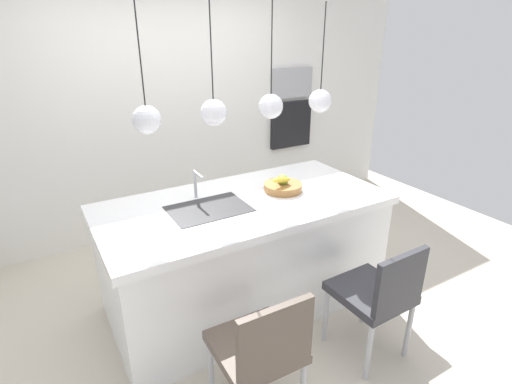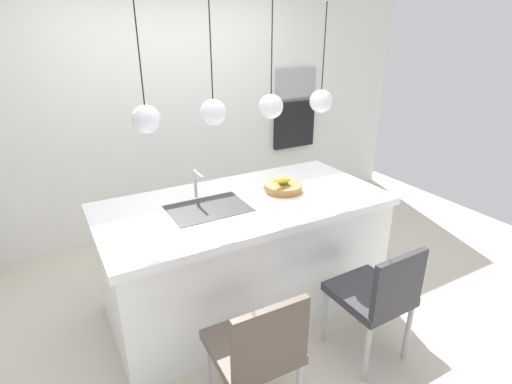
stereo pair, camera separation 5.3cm
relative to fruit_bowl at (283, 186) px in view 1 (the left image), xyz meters
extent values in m
plane|color=beige|center=(-0.36, -0.02, -0.95)|extent=(6.60, 6.60, 0.00)
cube|color=silver|center=(-0.36, 1.63, 0.35)|extent=(6.00, 0.10, 2.60)
cube|color=white|center=(-0.36, -0.02, -0.53)|extent=(2.09, 1.00, 0.84)
cube|color=white|center=(-0.36, -0.02, -0.07)|extent=(2.15, 1.06, 0.06)
cube|color=#2D2D30|center=(-0.65, -0.02, -0.05)|extent=(0.56, 0.40, 0.02)
cylinder|color=silver|center=(-0.65, 0.22, 0.07)|extent=(0.02, 0.02, 0.22)
cylinder|color=silver|center=(-0.65, 0.14, 0.17)|extent=(0.02, 0.16, 0.02)
cylinder|color=#9E6B38|center=(0.00, 0.00, -0.01)|extent=(0.30, 0.30, 0.06)
sphere|color=olive|center=(0.00, 0.00, 0.05)|extent=(0.08, 0.08, 0.08)
sphere|color=orange|center=(0.01, 0.02, 0.05)|extent=(0.08, 0.08, 0.08)
ellipsoid|color=yellow|center=(-0.04, -0.03, 0.07)|extent=(0.19, 0.07, 0.07)
cube|color=#9E9EA3|center=(1.16, 1.56, 0.56)|extent=(0.54, 0.08, 0.34)
cube|color=black|center=(1.16, 1.56, 0.06)|extent=(0.56, 0.08, 0.56)
cube|color=brown|center=(-0.78, -0.91, -0.51)|extent=(0.46, 0.47, 0.06)
cube|color=brown|center=(-0.79, -1.12, -0.29)|extent=(0.43, 0.05, 0.39)
cylinder|color=#B2B2B7|center=(-0.58, -0.71, -0.75)|extent=(0.04, 0.04, 0.40)
cylinder|color=#B2B2B7|center=(-0.98, -0.70, -0.75)|extent=(0.04, 0.04, 0.40)
cube|color=#333338|center=(0.10, -0.91, -0.48)|extent=(0.45, 0.47, 0.06)
cube|color=#333338|center=(0.11, -1.12, -0.26)|extent=(0.42, 0.05, 0.37)
cylinder|color=#B2B2B7|center=(0.29, -0.70, -0.73)|extent=(0.04, 0.04, 0.44)
cylinder|color=#B2B2B7|center=(-0.09, -0.71, -0.73)|extent=(0.04, 0.04, 0.44)
cylinder|color=#B2B2B7|center=(0.30, -1.11, -0.73)|extent=(0.04, 0.04, 0.44)
cylinder|color=#B2B2B7|center=(-0.08, -1.11, -0.73)|extent=(0.04, 0.04, 0.44)
sphere|color=silver|center=(-1.02, -0.02, 0.64)|extent=(0.17, 0.17, 0.17)
cylinder|color=black|center=(-1.02, -0.02, 1.03)|extent=(0.01, 0.01, 0.60)
sphere|color=silver|center=(-0.58, -0.02, 0.64)|extent=(0.17, 0.17, 0.17)
cylinder|color=black|center=(-0.58, -0.02, 1.03)|extent=(0.01, 0.01, 0.60)
sphere|color=silver|center=(-0.14, -0.02, 0.64)|extent=(0.17, 0.17, 0.17)
cylinder|color=black|center=(-0.14, -0.02, 1.03)|extent=(0.01, 0.01, 0.60)
sphere|color=silver|center=(0.31, -0.02, 0.64)|extent=(0.17, 0.17, 0.17)
cylinder|color=black|center=(0.31, -0.02, 1.03)|extent=(0.01, 0.01, 0.60)
camera|label=1|loc=(-1.66, -2.41, 1.15)|focal=27.79mm
camera|label=2|loc=(-1.61, -2.43, 1.15)|focal=27.79mm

